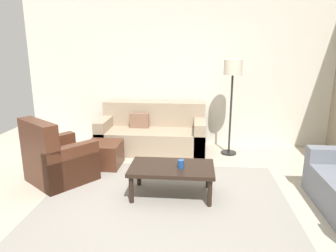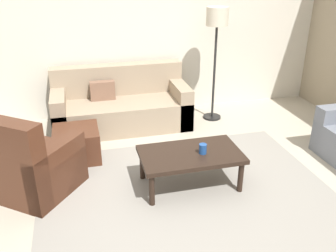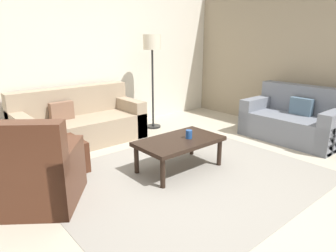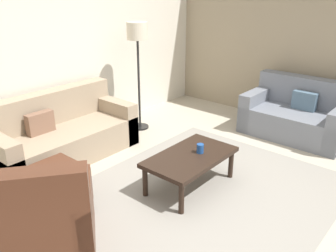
% 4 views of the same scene
% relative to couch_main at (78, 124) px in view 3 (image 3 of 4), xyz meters
% --- Properties ---
extents(ground_plane, '(8.00, 8.00, 0.00)m').
position_rel_couch_main_xyz_m(ground_plane, '(0.44, -2.10, -0.30)').
color(ground_plane, '#B2A893').
extents(rear_partition, '(6.00, 0.12, 2.80)m').
position_rel_couch_main_xyz_m(rear_partition, '(0.44, 0.50, 1.10)').
color(rear_partition, silver).
rests_on(rear_partition, ground_plane).
extents(stone_feature_panel, '(0.12, 5.20, 2.80)m').
position_rel_couch_main_xyz_m(stone_feature_panel, '(3.44, -2.10, 1.10)').
color(stone_feature_panel, gray).
rests_on(stone_feature_panel, ground_plane).
extents(area_rug, '(3.15, 2.60, 0.01)m').
position_rel_couch_main_xyz_m(area_rug, '(0.44, -2.10, -0.29)').
color(area_rug, gray).
rests_on(area_rug, ground_plane).
extents(couch_main, '(1.98, 0.89, 0.88)m').
position_rel_couch_main_xyz_m(couch_main, '(0.00, 0.00, 0.00)').
color(couch_main, gray).
rests_on(couch_main, ground_plane).
extents(couch_loveseat, '(0.91, 1.54, 0.88)m').
position_rel_couch_main_xyz_m(couch_loveseat, '(2.88, -2.21, 0.00)').
color(couch_loveseat, slate).
rests_on(couch_loveseat, ground_plane).
extents(armchair_leather, '(1.12, 1.12, 0.95)m').
position_rel_couch_main_xyz_m(armchair_leather, '(-1.19, -1.59, 0.01)').
color(armchair_leather, '#4C2819').
rests_on(armchair_leather, ground_plane).
extents(ottoman, '(0.56, 0.56, 0.40)m').
position_rel_couch_main_xyz_m(ottoman, '(-0.68, -0.93, -0.10)').
color(ottoman, '#4C2819').
rests_on(ottoman, ground_plane).
extents(coffee_table, '(1.10, 0.64, 0.41)m').
position_rel_couch_main_xyz_m(coffee_table, '(0.52, -1.87, 0.06)').
color(coffee_table, black).
rests_on(coffee_table, ground_plane).
extents(cup, '(0.08, 0.08, 0.11)m').
position_rel_couch_main_xyz_m(cup, '(0.64, -1.92, 0.17)').
color(cup, '#1E478C').
rests_on(cup, coffee_table).
extents(lamp_standing, '(0.32, 0.32, 1.71)m').
position_rel_couch_main_xyz_m(lamp_standing, '(1.44, -0.13, 1.11)').
color(lamp_standing, black).
rests_on(lamp_standing, ground_plane).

